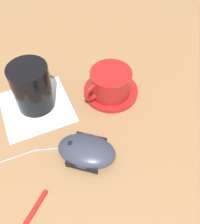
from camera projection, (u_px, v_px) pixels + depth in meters
ground_plane at (59, 144)px, 0.48m from camera, size 3.00×3.00×0.00m
saucer at (111, 91)px, 0.56m from camera, size 0.12×0.12×0.01m
coffee_cup at (110, 83)px, 0.53m from camera, size 0.09×0.11×0.06m
computer_mouse at (87, 151)px, 0.45m from camera, size 0.11×0.13×0.03m
mouse_cable at (0, 160)px, 0.46m from camera, size 0.02×0.22×0.00m
napkin_under_glass at (36, 107)px, 0.54m from camera, size 0.16×0.16×0.00m
drinking_glass at (32, 87)px, 0.50m from camera, size 0.08×0.08×0.10m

